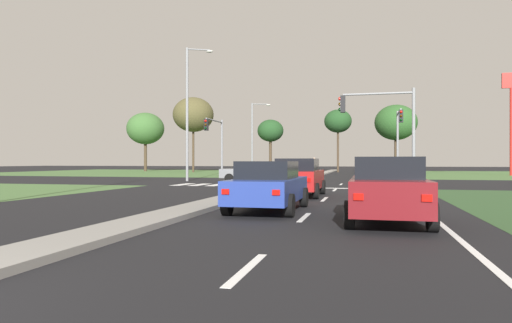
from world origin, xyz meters
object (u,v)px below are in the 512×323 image
treeline_second (193,115)px  treeline_fourth (338,121)px  fastfood_pole_sign (511,100)px  treeline_fifth (396,123)px  car_blue_near (269,186)px  car_grey_third (252,172)px  traffic_signal_far_left (216,137)px  traffic_signal_far_right (399,132)px  car_maroon_sixth (387,189)px  street_lamp_second (189,108)px  pedestrian_at_median (314,165)px  car_white_second (311,167)px  street_lamp_third (254,134)px  treeline_third (270,131)px  traffic_signal_near_right (385,120)px  car_red_fifth (298,177)px  treeline_near (145,129)px

treeline_second → treeline_fourth: 19.87m
fastfood_pole_sign → treeline_fifth: bearing=137.6°
car_blue_near → car_grey_third: bearing=105.8°
traffic_signal_far_left → traffic_signal_far_right: bearing=0.8°
car_maroon_sixth → traffic_signal_far_right: bearing=85.7°
street_lamp_second → pedestrian_at_median: bearing=54.6°
car_white_second → treeline_fifth: treeline_fifth is taller
car_maroon_sixth → treeline_second: treeline_second is taller
pedestrian_at_median → car_white_second: bearing=-26.3°
car_maroon_sixth → treeline_fourth: bearing=94.8°
treeline_second → traffic_signal_far_right: bearing=-39.1°
treeline_fifth → car_blue_near: bearing=-97.6°
car_white_second → street_lamp_third: size_ratio=0.53×
car_grey_third → treeline_second: size_ratio=0.42×
traffic_signal_far_right → fastfood_pole_sign: 19.95m
car_grey_third → treeline_third: 31.55m
traffic_signal_far_right → treeline_fourth: size_ratio=0.66×
traffic_signal_near_right → treeline_second: (-24.11, 32.54, 4.12)m
traffic_signal_far_left → traffic_signal_near_right: bearing=-40.1°
car_white_second → treeline_third: treeline_third is taller
car_red_fifth → treeline_near: bearing=124.4°
car_white_second → traffic_signal_near_right: (8.28, -35.07, 3.00)m
car_blue_near → street_lamp_third: bearing=104.6°
car_blue_near → car_red_fifth: size_ratio=1.03×
car_white_second → treeline_third: bearing=-10.3°
car_blue_near → treeline_fifth: (6.64, 49.56, 5.85)m
traffic_signal_far_right → traffic_signal_far_left: bearing=-179.2°
car_red_fifth → traffic_signal_far_right: 19.30m
car_white_second → car_red_fifth: 41.83m
car_red_fifth → pedestrian_at_median: size_ratio=2.54×
street_lamp_third → fastfood_pole_sign: 28.01m
car_maroon_sixth → car_red_fifth: bearing=113.1°
street_lamp_third → treeline_fifth: (16.79, 10.56, 1.89)m
treeline_near → treeline_fourth: bearing=1.2°
traffic_signal_far_right → treeline_fourth: bearing=103.9°
traffic_signal_far_right → fastfood_pole_sign: bearing=50.9°
car_grey_third → pedestrian_at_median: bearing=-13.8°
street_lamp_third → treeline_fifth: 19.93m
treeline_near → pedestrian_at_median: bearing=-34.4°
traffic_signal_far_right → treeline_near: bearing=144.5°
car_grey_third → treeline_second: bearing=29.1°
car_grey_third → street_lamp_third: 22.00m
car_red_fifth → fastfood_pole_sign: fastfood_pole_sign is taller
treeline_fourth → car_red_fifth: bearing=-88.7°
street_lamp_second → pedestrian_at_median: size_ratio=5.89×
fastfood_pole_sign → treeline_fourth: 21.33m
car_grey_third → street_lamp_third: (-5.06, 21.04, 3.97)m
traffic_signal_far_left → car_red_fifth: bearing=-61.4°
car_grey_third → pedestrian_at_median: 12.82m
traffic_signal_near_right → treeline_third: treeline_third is taller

